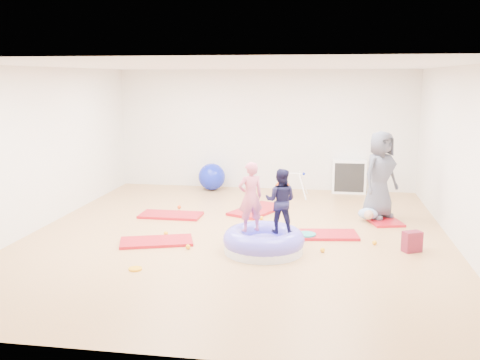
# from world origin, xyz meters

# --- Properties ---
(room) EXTENTS (7.01, 8.01, 2.81)m
(room) POSITION_xyz_m (0.00, 0.00, 1.40)
(room) COLOR tan
(room) RESTS_ON ground
(gym_mat_front_left) EXTENTS (1.27, 0.90, 0.05)m
(gym_mat_front_left) POSITION_xyz_m (-1.22, -0.59, 0.02)
(gym_mat_front_left) COLOR red
(gym_mat_front_left) RESTS_ON ground
(gym_mat_mid_left) EXTENTS (1.18, 0.60, 0.05)m
(gym_mat_mid_left) POSITION_xyz_m (-1.47, 1.07, 0.02)
(gym_mat_mid_left) COLOR red
(gym_mat_mid_left) RESTS_ON ground
(gym_mat_center_back) EXTENTS (1.14, 1.44, 0.05)m
(gym_mat_center_back) POSITION_xyz_m (0.13, 1.73, 0.03)
(gym_mat_center_back) COLOR red
(gym_mat_center_back) RESTS_ON ground
(gym_mat_right) EXTENTS (1.23, 0.73, 0.05)m
(gym_mat_right) POSITION_xyz_m (1.42, 0.22, 0.02)
(gym_mat_right) COLOR red
(gym_mat_right) RESTS_ON ground
(gym_mat_rear_right) EXTENTS (0.79, 1.16, 0.04)m
(gym_mat_rear_right) POSITION_xyz_m (2.49, 1.42, 0.02)
(gym_mat_rear_right) COLOR red
(gym_mat_rear_right) RESTS_ON ground
(inflatable_cushion) EXTENTS (1.25, 1.25, 0.39)m
(inflatable_cushion) POSITION_xyz_m (0.53, -0.75, 0.15)
(inflatable_cushion) COLOR silver
(inflatable_cushion) RESTS_ON ground
(child_pink) EXTENTS (0.46, 0.41, 1.07)m
(child_pink) POSITION_xyz_m (0.32, -0.72, 0.90)
(child_pink) COLOR #D56079
(child_pink) RESTS_ON inflatable_cushion
(child_navy) EXTENTS (0.51, 0.42, 0.98)m
(child_navy) POSITION_xyz_m (0.78, -0.72, 0.85)
(child_navy) COLOR #141233
(child_navy) RESTS_ON inflatable_cushion
(adult_caregiver) EXTENTS (0.92, 0.92, 1.61)m
(adult_caregiver) POSITION_xyz_m (2.44, 1.48, 0.85)
(adult_caregiver) COLOR #484B59
(adult_caregiver) RESTS_ON gym_mat_rear_right
(infant) EXTENTS (0.37, 0.37, 0.22)m
(infant) POSITION_xyz_m (2.23, 1.24, 0.15)
(infant) COLOR #86A3D0
(infant) RESTS_ON gym_mat_rear_right
(ball_pit_balls) EXTENTS (3.78, 2.57, 0.08)m
(ball_pit_balls) POSITION_xyz_m (0.24, -0.00, 0.04)
(ball_pit_balls) COLOR #FFAB13
(ball_pit_balls) RESTS_ON ground
(exercise_ball_blue) EXTENTS (0.63, 0.63, 0.63)m
(exercise_ball_blue) POSITION_xyz_m (-1.20, 3.59, 0.32)
(exercise_ball_blue) COLOR #101FBB
(exercise_ball_blue) RESTS_ON ground
(exercise_ball_orange) EXTENTS (0.36, 0.36, 0.36)m
(exercise_ball_orange) POSITION_xyz_m (0.51, 3.12, 0.18)
(exercise_ball_orange) COLOR #E6440B
(exercise_ball_orange) RESTS_ON ground
(infant_play_gym) EXTENTS (0.73, 0.69, 0.56)m
(infant_play_gym) POSITION_xyz_m (0.70, 3.07, 0.37)
(infant_play_gym) COLOR white
(infant_play_gym) RESTS_ON ground
(cube_shelf) EXTENTS (0.77, 0.38, 0.77)m
(cube_shelf) POSITION_xyz_m (1.98, 3.79, 0.38)
(cube_shelf) COLOR white
(cube_shelf) RESTS_ON ground
(balance_disc) EXTENTS (0.32, 0.32, 0.07)m
(balance_disc) POSITION_xyz_m (1.15, 0.08, 0.04)
(balance_disc) COLOR teal
(balance_disc) RESTS_ON ground
(backpack) EXTENTS (0.32, 0.28, 0.32)m
(backpack) POSITION_xyz_m (2.77, -0.39, 0.16)
(backpack) COLOR #BB183D
(backpack) RESTS_ON ground
(yellow_toy) EXTENTS (0.19, 0.19, 0.03)m
(yellow_toy) POSITION_xyz_m (-1.13, -1.82, 0.01)
(yellow_toy) COLOR #FFAB13
(yellow_toy) RESTS_ON ground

